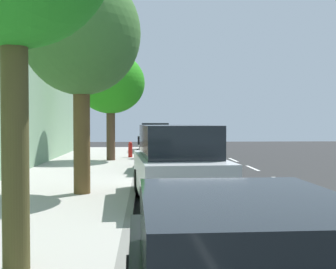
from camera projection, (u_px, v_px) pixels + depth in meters
name	position (u px, v px, depth m)	size (l,w,h in m)	color
ground	(199.00, 190.00, 13.18)	(63.07, 63.07, 0.00)	#2A2A2A
sidewalk	(59.00, 189.00, 12.95)	(4.27, 39.42, 0.16)	#B0AAA3
curb_edge	(134.00, 188.00, 13.07)	(0.16, 39.42, 0.16)	gray
lane_stripe_centre	(305.00, 190.00, 13.06)	(0.14, 40.00, 0.01)	white
lane_stripe_bike_edge	(182.00, 190.00, 13.15)	(0.12, 39.42, 0.01)	white
parked_suv_tan_nearest	(154.00, 138.00, 28.65)	(2.05, 4.74, 1.99)	tan
parked_sedan_green_second	(162.00, 155.00, 17.41)	(2.00, 4.48, 1.52)	#1E512D
parked_suv_silver_mid	(177.00, 164.00, 10.68)	(2.21, 4.82, 1.99)	#B7BABF
bicycle_at_curb	(147.00, 155.00, 22.30)	(1.34, 1.22, 0.78)	black
cyclist_with_backpack	(143.00, 142.00, 22.69)	(0.55, 0.53, 1.63)	#C6B284
street_tree_near_cyclist	(111.00, 84.00, 21.56)	(3.40, 3.40, 5.38)	brown
street_tree_mid_block	(81.00, 35.00, 11.48)	(3.15, 3.15, 5.92)	brown
fire_hydrant	(130.00, 149.00, 23.39)	(0.22, 0.22, 0.84)	red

